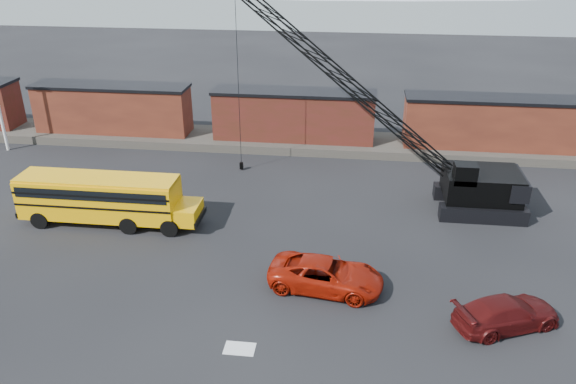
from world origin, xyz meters
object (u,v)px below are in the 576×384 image
(school_bus, at_px, (105,198))
(crawler_crane, at_px, (346,81))
(red_pickup, at_px, (326,275))
(maroon_suv, at_px, (507,313))

(school_bus, height_order, crawler_crane, crawler_crane)
(red_pickup, relative_size, maroon_suv, 1.15)
(maroon_suv, xyz_separation_m, crawler_crane, (-8.27, 14.73, 7.09))
(red_pickup, relative_size, crawler_crane, 0.29)
(school_bus, xyz_separation_m, crawler_crane, (14.66, 7.20, 6.05))
(red_pickup, distance_m, crawler_crane, 14.48)
(crawler_crane, bearing_deg, school_bus, -153.86)
(crawler_crane, bearing_deg, maroon_suv, -60.68)
(maroon_suv, bearing_deg, red_pickup, 53.02)
(red_pickup, height_order, crawler_crane, crawler_crane)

